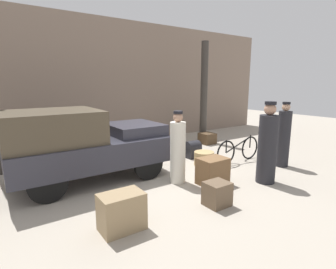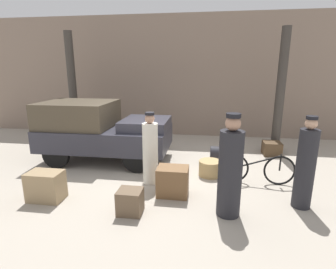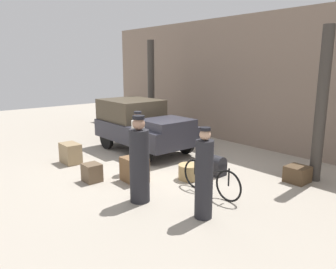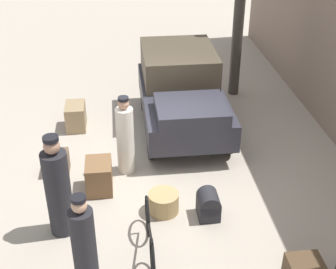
{
  "view_description": "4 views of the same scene",
  "coord_description": "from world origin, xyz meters",
  "px_view_note": "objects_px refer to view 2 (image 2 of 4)",
  "views": [
    {
      "loc": [
        -3.48,
        -5.17,
        2.23
      ],
      "look_at": [
        0.2,
        0.2,
        0.95
      ],
      "focal_mm": 28.0,
      "sensor_mm": 36.0,
      "label": 1
    },
    {
      "loc": [
        1.13,
        -6.09,
        2.55
      ],
      "look_at": [
        0.2,
        0.2,
        0.95
      ],
      "focal_mm": 28.0,
      "sensor_mm": 36.0,
      "label": 2
    },
    {
      "loc": [
        6.95,
        -5.48,
        2.87
      ],
      "look_at": [
        0.2,
        0.2,
        0.95
      ],
      "focal_mm": 35.0,
      "sensor_mm": 36.0,
      "label": 3
    },
    {
      "loc": [
        7.76,
        -0.65,
        5.43
      ],
      "look_at": [
        0.2,
        0.2,
        0.95
      ],
      "focal_mm": 50.0,
      "sensor_mm": 36.0,
      "label": 4
    }
  ],
  "objects_px": {
    "bicycle": "(256,169)",
    "conductor_in_dark_uniform": "(230,170)",
    "porter_lifting_near_truck": "(150,151)",
    "trunk_wicker_pale": "(272,148)",
    "trunk_umber_medium": "(46,186)",
    "trunk_large_brown": "(130,202)",
    "suitcase_tan_flat": "(173,181)",
    "suitcase_small_leather": "(218,156)",
    "porter_standing_middle": "(305,166)",
    "truck": "(100,129)",
    "wicker_basket": "(210,168)"
  },
  "relations": [
    {
      "from": "wicker_basket",
      "to": "suitcase_small_leather",
      "type": "xyz_separation_m",
      "value": [
        0.22,
        0.76,
        0.07
      ]
    },
    {
      "from": "suitcase_tan_flat",
      "to": "trunk_large_brown",
      "type": "distance_m",
      "value": 1.06
    },
    {
      "from": "wicker_basket",
      "to": "bicycle",
      "type": "bearing_deg",
      "value": -17.37
    },
    {
      "from": "suitcase_tan_flat",
      "to": "suitcase_small_leather",
      "type": "bearing_deg",
      "value": 62.31
    },
    {
      "from": "suitcase_tan_flat",
      "to": "trunk_umber_medium",
      "type": "height_order",
      "value": "suitcase_tan_flat"
    },
    {
      "from": "suitcase_small_leather",
      "to": "trunk_umber_medium",
      "type": "distance_m",
      "value": 4.26
    },
    {
      "from": "trunk_umber_medium",
      "to": "trunk_large_brown",
      "type": "bearing_deg",
      "value": -7.61
    },
    {
      "from": "bicycle",
      "to": "suitcase_tan_flat",
      "type": "relative_size",
      "value": 2.67
    },
    {
      "from": "suitcase_tan_flat",
      "to": "trunk_umber_medium",
      "type": "distance_m",
      "value": 2.53
    },
    {
      "from": "truck",
      "to": "porter_lifting_near_truck",
      "type": "height_order",
      "value": "truck"
    },
    {
      "from": "conductor_in_dark_uniform",
      "to": "suitcase_small_leather",
      "type": "xyz_separation_m",
      "value": [
        -0.08,
        2.5,
        -0.59
      ]
    },
    {
      "from": "truck",
      "to": "bicycle",
      "type": "distance_m",
      "value": 4.29
    },
    {
      "from": "wicker_basket",
      "to": "truck",
      "type": "bearing_deg",
      "value": 166.55
    },
    {
      "from": "porter_standing_middle",
      "to": "suitcase_small_leather",
      "type": "xyz_separation_m",
      "value": [
        -1.48,
        2.02,
        -0.55
      ]
    },
    {
      "from": "suitcase_tan_flat",
      "to": "bicycle",
      "type": "bearing_deg",
      "value": 24.49
    },
    {
      "from": "trunk_large_brown",
      "to": "trunk_wicker_pale",
      "type": "xyz_separation_m",
      "value": [
        3.31,
        3.85,
        -0.02
      ]
    },
    {
      "from": "porter_lifting_near_truck",
      "to": "suitcase_tan_flat",
      "type": "height_order",
      "value": "porter_lifting_near_truck"
    },
    {
      "from": "bicycle",
      "to": "trunk_umber_medium",
      "type": "distance_m",
      "value": 4.49
    },
    {
      "from": "porter_lifting_near_truck",
      "to": "porter_standing_middle",
      "type": "xyz_separation_m",
      "value": [
        3.05,
        -0.65,
        0.06
      ]
    },
    {
      "from": "truck",
      "to": "suitcase_tan_flat",
      "type": "distance_m",
      "value": 3.05
    },
    {
      "from": "truck",
      "to": "wicker_basket",
      "type": "relative_size",
      "value": 6.45
    },
    {
      "from": "truck",
      "to": "wicker_basket",
      "type": "xyz_separation_m",
      "value": [
        3.1,
        -0.74,
        -0.72
      ]
    },
    {
      "from": "suitcase_small_leather",
      "to": "porter_standing_middle",
      "type": "bearing_deg",
      "value": -53.84
    },
    {
      "from": "suitcase_tan_flat",
      "to": "suitcase_small_leather",
      "type": "height_order",
      "value": "suitcase_tan_flat"
    },
    {
      "from": "conductor_in_dark_uniform",
      "to": "trunk_umber_medium",
      "type": "bearing_deg",
      "value": 179.62
    },
    {
      "from": "trunk_large_brown",
      "to": "trunk_wicker_pale",
      "type": "height_order",
      "value": "trunk_large_brown"
    },
    {
      "from": "porter_standing_middle",
      "to": "trunk_umber_medium",
      "type": "height_order",
      "value": "porter_standing_middle"
    },
    {
      "from": "suitcase_tan_flat",
      "to": "trunk_wicker_pale",
      "type": "height_order",
      "value": "suitcase_tan_flat"
    },
    {
      "from": "bicycle",
      "to": "conductor_in_dark_uniform",
      "type": "height_order",
      "value": "conductor_in_dark_uniform"
    },
    {
      "from": "porter_standing_middle",
      "to": "trunk_wicker_pale",
      "type": "relative_size",
      "value": 3.38
    },
    {
      "from": "truck",
      "to": "trunk_umber_medium",
      "type": "bearing_deg",
      "value": -93.39
    },
    {
      "from": "trunk_umber_medium",
      "to": "bicycle",
      "type": "bearing_deg",
      "value": 18.1
    },
    {
      "from": "suitcase_tan_flat",
      "to": "trunk_large_brown",
      "type": "height_order",
      "value": "suitcase_tan_flat"
    },
    {
      "from": "truck",
      "to": "conductor_in_dark_uniform",
      "type": "xyz_separation_m",
      "value": [
        3.4,
        -2.48,
        -0.07
      ]
    },
    {
      "from": "truck",
      "to": "trunk_umber_medium",
      "type": "xyz_separation_m",
      "value": [
        -0.15,
        -2.45,
        -0.61
      ]
    },
    {
      "from": "conductor_in_dark_uniform",
      "to": "trunk_wicker_pale",
      "type": "xyz_separation_m",
      "value": [
        1.56,
        3.63,
        -0.64
      ]
    },
    {
      "from": "bicycle",
      "to": "conductor_in_dark_uniform",
      "type": "relative_size",
      "value": 0.92
    },
    {
      "from": "porter_lifting_near_truck",
      "to": "trunk_wicker_pale",
      "type": "bearing_deg",
      "value": 37.78
    },
    {
      "from": "truck",
      "to": "wicker_basket",
      "type": "height_order",
      "value": "truck"
    },
    {
      "from": "suitcase_tan_flat",
      "to": "trunk_wicker_pale",
      "type": "relative_size",
      "value": 1.23
    },
    {
      "from": "suitcase_small_leather",
      "to": "porter_lifting_near_truck",
      "type": "bearing_deg",
      "value": -139.03
    },
    {
      "from": "truck",
      "to": "conductor_in_dark_uniform",
      "type": "relative_size",
      "value": 1.91
    },
    {
      "from": "trunk_large_brown",
      "to": "trunk_umber_medium",
      "type": "bearing_deg",
      "value": 172.39
    },
    {
      "from": "suitcase_small_leather",
      "to": "trunk_umber_medium",
      "type": "relative_size",
      "value": 0.78
    },
    {
      "from": "wicker_basket",
      "to": "trunk_large_brown",
      "type": "bearing_deg",
      "value": -126.46
    },
    {
      "from": "conductor_in_dark_uniform",
      "to": "suitcase_tan_flat",
      "type": "bearing_deg",
      "value": 151.0
    },
    {
      "from": "porter_standing_middle",
      "to": "suitcase_small_leather",
      "type": "distance_m",
      "value": 2.56
    },
    {
      "from": "trunk_umber_medium",
      "to": "suitcase_small_leather",
      "type": "bearing_deg",
      "value": 35.55
    },
    {
      "from": "truck",
      "to": "trunk_umber_medium",
      "type": "relative_size",
      "value": 5.26
    },
    {
      "from": "wicker_basket",
      "to": "conductor_in_dark_uniform",
      "type": "distance_m",
      "value": 1.88
    }
  ]
}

